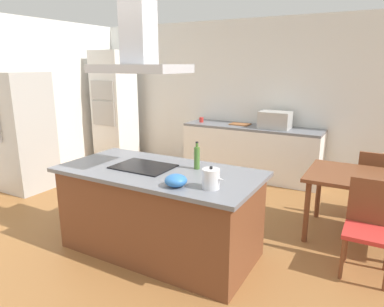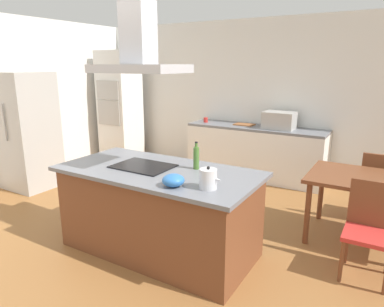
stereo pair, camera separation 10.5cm
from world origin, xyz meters
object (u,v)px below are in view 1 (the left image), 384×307
Objects in this scene: tea_kettle at (211,179)px; coffee_mug_red at (201,120)px; refrigerator at (21,132)px; chair_facing_back_wall at (375,181)px; wall_oven_stack at (115,106)px; range_hood at (139,46)px; countertop_microwave at (275,120)px; olive_oil_bottle at (197,157)px; mixing_bowl at (176,180)px; dining_table at (375,185)px; cooktop at (143,167)px; cutting_board at (240,124)px; chair_facing_island at (370,222)px.

tea_kettle reaches higher than coffee_mug_red.
tea_kettle is at bearing -12.30° from refrigerator.
wall_oven_stack is at bearing 172.16° from chair_facing_back_wall.
wall_oven_stack is 2.44× the size of range_hood.
wall_oven_stack is (-3.26, -0.23, 0.06)m from countertop_microwave.
olive_oil_bottle reaches higher than mixing_bowl.
range_hood is at bearing -148.09° from dining_table.
dining_table is at bearing 47.44° from mixing_bowl.
dining_table is (2.92, -1.52, -0.28)m from coffee_mug_red.
refrigerator reaches higher than tea_kettle.
cooktop is at bearing -136.85° from chair_facing_back_wall.
mixing_bowl is 0.09× the size of wall_oven_stack.
mixing_bowl is at bearing -80.78° from olive_oil_bottle.
coffee_mug_red is at bearing -178.26° from countertop_microwave.
countertop_microwave is at bearing 135.07° from dining_table.
chair_facing_back_wall is (1.22, 2.21, -0.48)m from tea_kettle.
mixing_bowl is at bearing -28.83° from range_hood.
chair_facing_back_wall is at bearing 56.81° from mixing_bowl.
mixing_bowl reaches higher than cooktop.
tea_kettle is 2.00m from dining_table.
olive_oil_bottle is at bearing 23.02° from cooktop.
coffee_mug_red is at bearing 118.99° from tea_kettle.
cutting_board reaches higher than cooktop.
olive_oil_bottle is at bearing 23.02° from range_hood.
tea_kettle is 3.51m from coffee_mug_red.
chair_facing_island is (4.83, -1.99, -0.59)m from wall_oven_stack.
mixing_bowl is at bearing -132.56° from dining_table.
dining_table is 1.56× the size of range_hood.
olive_oil_bottle is at bearing -145.55° from dining_table.
range_hood is (0.81, -2.84, 1.16)m from coffee_mug_red.
wall_oven_stack is 2.47× the size of chair_facing_island.
chair_facing_island reaches higher than dining_table.
countertop_microwave is 5.56× the size of coffee_mug_red.
coffee_mug_red is 0.05× the size of refrigerator.
tea_kettle is 0.23× the size of chair_facing_island.
wall_oven_stack is at bearing 164.60° from dining_table.
mixing_bowl is 0.22× the size of chair_facing_back_wall.
cutting_board is 0.24× the size of dining_table.
countertop_microwave reaches higher than cooktop.
chair_facing_island is at bearing 17.13° from range_hood.
mixing_bowl is 0.11× the size of refrigerator.
dining_table is 1.57× the size of chair_facing_island.
tea_kettle reaches higher than cooktop.
countertop_microwave is (0.55, 2.88, 0.13)m from cooktop.
cooktop reaches higher than chair_facing_back_wall.
range_hood is at bearing -156.98° from olive_oil_bottle.
cooktop is at bearing 151.17° from mixing_bowl.
mixing_bowl is 0.22× the size of chair_facing_island.
dining_table is (2.20, -1.61, -0.24)m from cutting_board.
mixing_bowl is 3.33m from cutting_board.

